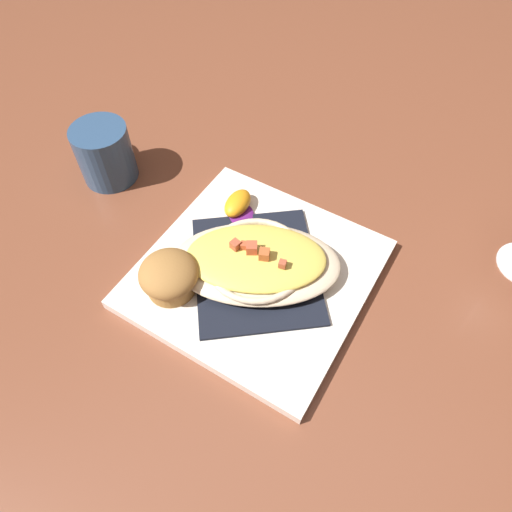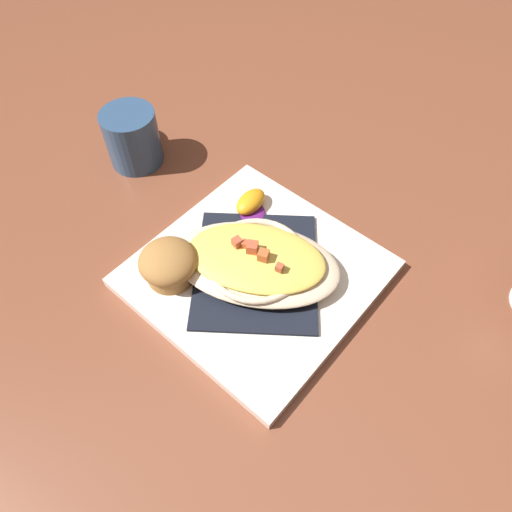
# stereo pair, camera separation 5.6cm
# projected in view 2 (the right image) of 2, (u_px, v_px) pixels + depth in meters

# --- Properties ---
(ground_plane) EXTENTS (2.60, 2.60, 0.00)m
(ground_plane) POSITION_uv_depth(u_px,v_px,m) (256.00, 277.00, 0.60)
(ground_plane) COLOR brown
(square_plate) EXTENTS (0.27, 0.27, 0.02)m
(square_plate) POSITION_uv_depth(u_px,v_px,m) (256.00, 273.00, 0.59)
(square_plate) COLOR white
(square_plate) RESTS_ON ground_plane
(folded_napkin) EXTENTS (0.23, 0.23, 0.00)m
(folded_napkin) POSITION_uv_depth(u_px,v_px,m) (256.00, 269.00, 0.58)
(folded_napkin) COLOR black
(folded_napkin) RESTS_ON square_plate
(gratin_dish) EXTENTS (0.24, 0.21, 0.04)m
(gratin_dish) POSITION_uv_depth(u_px,v_px,m) (256.00, 261.00, 0.57)
(gratin_dish) COLOR beige
(gratin_dish) RESTS_ON folded_napkin
(muffin) EXTENTS (0.07, 0.07, 0.05)m
(muffin) POSITION_uv_depth(u_px,v_px,m) (169.00, 264.00, 0.56)
(muffin) COLOR #A16E35
(muffin) RESTS_ON square_plate
(orange_garnish) EXTENTS (0.06, 0.07, 0.02)m
(orange_garnish) POSITION_uv_depth(u_px,v_px,m) (251.00, 204.00, 0.64)
(orange_garnish) COLOR #5C1968
(orange_garnish) RESTS_ON square_plate
(coffee_mug) EXTENTS (0.10, 0.08, 0.08)m
(coffee_mug) POSITION_uv_depth(u_px,v_px,m) (133.00, 139.00, 0.69)
(coffee_mug) COLOR navy
(coffee_mug) RESTS_ON ground_plane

